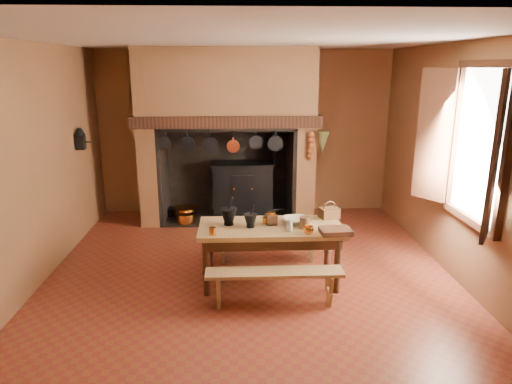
% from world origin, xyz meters
% --- Properties ---
extents(floor, '(5.50, 5.50, 0.00)m').
position_xyz_m(floor, '(0.00, 0.00, 0.00)').
color(floor, maroon).
rests_on(floor, ground).
extents(ceiling, '(5.50, 5.50, 0.00)m').
position_xyz_m(ceiling, '(0.00, 0.00, 2.80)').
color(ceiling, silver).
rests_on(ceiling, back_wall).
extents(back_wall, '(5.00, 0.02, 2.80)m').
position_xyz_m(back_wall, '(0.00, 2.75, 1.40)').
color(back_wall, brown).
rests_on(back_wall, floor).
extents(wall_left, '(0.02, 5.50, 2.80)m').
position_xyz_m(wall_left, '(-2.50, 0.00, 1.40)').
color(wall_left, brown).
rests_on(wall_left, floor).
extents(wall_right, '(0.02, 5.50, 2.80)m').
position_xyz_m(wall_right, '(2.50, 0.00, 1.40)').
color(wall_right, brown).
rests_on(wall_right, floor).
extents(wall_front, '(5.00, 0.02, 2.80)m').
position_xyz_m(wall_front, '(0.00, -2.75, 1.40)').
color(wall_front, brown).
rests_on(wall_front, floor).
extents(chimney_breast, '(2.95, 0.96, 2.80)m').
position_xyz_m(chimney_breast, '(-0.30, 2.31, 1.81)').
color(chimney_breast, brown).
rests_on(chimney_breast, floor).
extents(iron_range, '(1.12, 0.55, 1.60)m').
position_xyz_m(iron_range, '(-0.04, 2.45, 0.48)').
color(iron_range, black).
rests_on(iron_range, floor).
extents(hearth_pans, '(0.51, 0.62, 0.20)m').
position_xyz_m(hearth_pans, '(-1.05, 2.22, 0.09)').
color(hearth_pans, orange).
rests_on(hearth_pans, floor).
extents(hanging_pans, '(1.92, 0.29, 0.27)m').
position_xyz_m(hanging_pans, '(-0.34, 1.81, 1.36)').
color(hanging_pans, black).
rests_on(hanging_pans, chimney_breast).
extents(onion_string, '(0.12, 0.10, 0.46)m').
position_xyz_m(onion_string, '(1.00, 1.79, 1.33)').
color(onion_string, '#96461B').
rests_on(onion_string, chimney_breast).
extents(herb_bunch, '(0.20, 0.20, 0.35)m').
position_xyz_m(herb_bunch, '(1.18, 1.79, 1.38)').
color(herb_bunch, brown).
rests_on(herb_bunch, chimney_breast).
extents(window, '(0.39, 1.75, 1.76)m').
position_xyz_m(window, '(2.35, -0.40, 1.70)').
color(window, white).
rests_on(window, wall_right).
extents(wall_coffee_mill, '(0.23, 0.16, 0.31)m').
position_xyz_m(wall_coffee_mill, '(-2.42, 1.55, 1.52)').
color(wall_coffee_mill, black).
rests_on(wall_coffee_mill, wall_left).
extents(work_table, '(1.67, 0.74, 0.72)m').
position_xyz_m(work_table, '(0.24, -0.15, 0.61)').
color(work_table, tan).
rests_on(work_table, floor).
extents(bench_front, '(1.47, 0.26, 0.41)m').
position_xyz_m(bench_front, '(0.24, -0.71, 0.31)').
color(bench_front, tan).
rests_on(bench_front, floor).
extents(bench_back, '(1.44, 0.25, 0.41)m').
position_xyz_m(bench_back, '(0.24, 0.47, 0.30)').
color(bench_back, tan).
rests_on(bench_back, floor).
extents(mortar_large, '(0.20, 0.20, 0.33)m').
position_xyz_m(mortar_large, '(-0.25, -0.09, 0.83)').
color(mortar_large, black).
rests_on(mortar_large, work_table).
extents(mortar_small, '(0.16, 0.16, 0.27)m').
position_xyz_m(mortar_small, '(-0.00, -0.19, 0.81)').
color(mortar_small, black).
rests_on(mortar_small, work_table).
extents(coffee_grinder, '(0.17, 0.14, 0.19)m').
position_xyz_m(coffee_grinder, '(0.25, -0.10, 0.79)').
color(coffee_grinder, '#381C12').
rests_on(coffee_grinder, work_table).
extents(brass_mug_a, '(0.10, 0.10, 0.09)m').
position_xyz_m(brass_mug_a, '(-0.42, -0.42, 0.77)').
color(brass_mug_a, orange).
rests_on(brass_mug_a, work_table).
extents(brass_mug_b, '(0.08, 0.08, 0.08)m').
position_xyz_m(brass_mug_b, '(0.18, -0.07, 0.76)').
color(brass_mug_b, orange).
rests_on(brass_mug_b, work_table).
extents(mixing_bowl, '(0.33, 0.33, 0.07)m').
position_xyz_m(mixing_bowl, '(0.54, -0.09, 0.76)').
color(mixing_bowl, '#BAB58F').
rests_on(mixing_bowl, work_table).
extents(stoneware_crock, '(0.14, 0.14, 0.14)m').
position_xyz_m(stoneware_crock, '(0.61, -0.26, 0.79)').
color(stoneware_crock, '#52321E').
rests_on(stoneware_crock, work_table).
extents(glass_jar, '(0.10, 0.10, 0.13)m').
position_xyz_m(glass_jar, '(0.43, -0.33, 0.79)').
color(glass_jar, beige).
rests_on(glass_jar, work_table).
extents(wicker_basket, '(0.26, 0.22, 0.21)m').
position_xyz_m(wicker_basket, '(0.97, 0.11, 0.79)').
color(wicker_basket, '#532F19').
rests_on(wicker_basket, work_table).
extents(wooden_tray, '(0.36, 0.27, 0.06)m').
position_xyz_m(wooden_tray, '(0.94, -0.44, 0.75)').
color(wooden_tray, '#381C12').
rests_on(wooden_tray, work_table).
extents(brass_cup, '(0.15, 0.15, 0.09)m').
position_xyz_m(brass_cup, '(0.63, -0.44, 0.77)').
color(brass_cup, orange).
rests_on(brass_cup, work_table).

